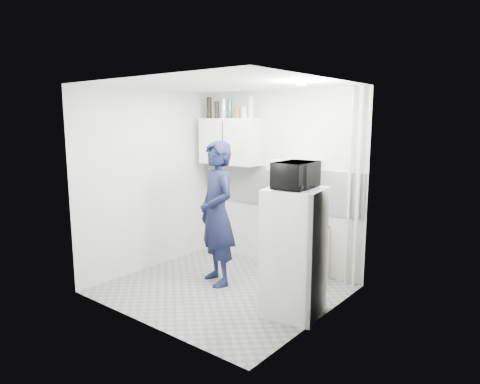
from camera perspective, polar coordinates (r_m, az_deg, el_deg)
The scene contains 24 objects.
floor at distance 5.73m, azimuth -2.41°, elevation -12.77°, with size 2.80×2.80×0.00m, color gray.
ceiling at distance 5.31m, azimuth -2.61°, elevation 14.15°, with size 2.80×2.80×0.00m, color white.
wall_back at distance 6.35m, azimuth 4.92°, elevation 1.62°, with size 2.80×2.80×0.00m, color silver.
wall_left at distance 6.37m, azimuth -12.05°, elevation 1.46°, with size 2.60×2.60×0.00m, color silver.
wall_right at distance 4.58m, azimuth 10.81°, elevation -1.61°, with size 2.60×2.60×0.00m, color silver.
person at distance 5.66m, azimuth -3.09°, elevation -2.88°, with size 0.70×0.46×1.91m, color #111732.
stove at distance 6.00m, azimuth 8.95°, elevation -8.14°, with size 0.45×0.45×0.72m, color beige.
fridge at distance 4.84m, azimuth 7.24°, elevation -7.98°, with size 0.60×0.60×1.44m, color silver.
stove_top at distance 5.90m, azimuth 9.04°, elevation -4.66°, with size 0.43×0.43×0.03m, color black.
saucepan at distance 5.87m, azimuth 8.44°, elevation -4.04°, with size 0.20×0.20×0.11m, color silver.
microwave at distance 4.65m, azimuth 7.46°, elevation 2.25°, with size 0.35×0.52×0.29m, color black.
bottle_a at distance 6.89m, azimuth -4.14°, elevation 11.14°, with size 0.08×0.08×0.33m, color black.
bottle_b at distance 6.78m, azimuth -3.13°, elevation 10.86°, with size 0.07×0.07×0.26m, color black.
bottle_c at distance 6.68m, azimuth -2.18°, elevation 11.05°, with size 0.07×0.07×0.30m, color #B2B7BC.
bottle_d at distance 6.61m, azimuth -1.40°, elevation 11.09°, with size 0.07×0.07×0.30m, color #144C1E.
canister_a at distance 6.51m, azimuth -0.36°, elevation 10.54°, with size 0.07×0.07×0.17m, color brown.
canister_b at distance 6.43m, azimuth 0.62°, elevation 10.54°, with size 0.09×0.09×0.17m, color #B2B7BC.
bottle_e at distance 6.35m, azimuth 1.52°, elevation 11.23°, with size 0.08×0.08×0.32m, color #B2B7BC.
upper_cabinet at distance 6.61m, azimuth -1.31°, elevation 6.75°, with size 1.00×0.35×0.70m, color silver.
range_hood at distance 5.87m, azimuth 7.27°, elevation 3.58°, with size 0.60×0.50×0.14m, color beige.
backsplash at distance 6.35m, azimuth 4.84°, elevation 0.71°, with size 2.74×0.03×0.60m, color white.
pipe_a at distance 5.67m, azimuth 15.46°, elevation 0.34°, with size 0.05×0.05×2.60m, color beige.
pipe_b at distance 5.72m, azimuth 14.36°, elevation 0.46°, with size 0.04×0.04×2.60m, color beige.
ceiling_spot_fixture at distance 4.88m, azimuth 8.15°, elevation 14.11°, with size 0.10×0.10×0.02m, color white.
Camera 1 is at (3.48, -3.99, 2.18)m, focal length 32.00 mm.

